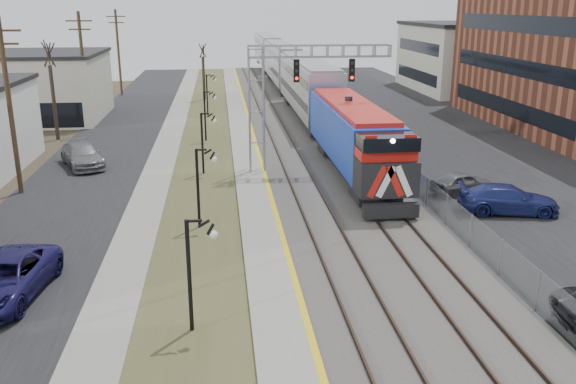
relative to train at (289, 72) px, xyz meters
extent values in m
cube|color=black|center=(-17.00, -26.93, -2.90)|extent=(7.00, 120.00, 0.04)
cube|color=gray|center=(-12.50, -26.93, -2.88)|extent=(2.00, 120.00, 0.08)
cube|color=#444A27|center=(-9.50, -26.93, -2.89)|extent=(4.00, 120.00, 0.06)
cube|color=gray|center=(-6.50, -26.93, -2.80)|extent=(2.00, 120.00, 0.24)
cube|color=#595651|center=(-1.50, -26.93, -2.82)|extent=(8.00, 120.00, 0.20)
cube|color=black|center=(10.50, -26.93, -2.90)|extent=(16.00, 120.00, 0.04)
cube|color=gold|center=(-5.62, -26.93, -2.67)|extent=(0.24, 120.00, 0.01)
cube|color=#2D2119|center=(-4.25, -26.93, -2.64)|extent=(0.08, 120.00, 0.15)
cube|color=#2D2119|center=(-2.75, -26.93, -2.64)|extent=(0.08, 120.00, 0.15)
cube|color=#2D2119|center=(-0.75, -26.93, -2.64)|extent=(0.08, 120.00, 0.15)
cube|color=#2D2119|center=(0.75, -26.93, -2.64)|extent=(0.08, 120.00, 0.15)
cube|color=#1639B4|center=(0.00, -35.72, -0.44)|extent=(3.00, 17.00, 4.25)
cube|color=black|center=(0.00, -44.42, -2.22)|extent=(2.80, 0.50, 0.70)
cube|color=#A8ABB3|center=(0.00, -15.42, 0.09)|extent=(3.00, 22.00, 5.33)
cube|color=#A8ABB3|center=(0.00, 7.38, 0.09)|extent=(3.00, 22.00, 5.33)
cube|color=#A8ABB3|center=(0.00, 30.18, 0.09)|extent=(3.00, 22.00, 5.33)
cube|color=gray|center=(-6.00, -33.93, 1.08)|extent=(1.00, 1.00, 8.00)
cube|color=gray|center=(-2.00, -33.93, 4.83)|extent=(9.00, 0.80, 0.80)
cube|color=black|center=(-3.50, -34.38, 3.68)|extent=(0.35, 0.25, 1.40)
cube|color=black|center=(0.00, -34.38, 3.68)|extent=(0.35, 0.25, 1.40)
cylinder|color=black|center=(-9.50, -53.93, -0.92)|extent=(0.14, 0.14, 4.00)
cylinder|color=black|center=(-9.50, -43.93, -0.92)|extent=(0.14, 0.14, 4.00)
cylinder|color=black|center=(-9.50, -33.93, -0.92)|extent=(0.14, 0.14, 4.00)
cylinder|color=black|center=(-9.50, -23.93, -0.92)|extent=(0.14, 0.14, 4.00)
cylinder|color=black|center=(-9.50, -11.93, -0.92)|extent=(0.14, 0.14, 4.00)
cylinder|color=#4C3823|center=(-20.00, -36.93, 2.08)|extent=(0.28, 0.28, 10.00)
cylinder|color=#4C3823|center=(-20.00, -16.93, 2.08)|extent=(0.28, 0.28, 10.00)
cylinder|color=#4C3823|center=(-20.00, 3.07, 2.08)|extent=(0.28, 0.28, 10.00)
cube|color=gray|center=(2.70, -26.93, -2.12)|extent=(0.04, 120.00, 1.60)
cube|color=#B7B3A0|center=(-26.50, -11.93, 0.08)|extent=(14.00, 12.00, 6.00)
cube|color=#B7B3A0|center=(24.50, 3.07, 1.08)|extent=(16.00, 18.00, 8.00)
cylinder|color=#382D23|center=(-21.50, -21.93, 0.06)|extent=(0.30, 0.30, 5.95)
cylinder|color=#382D23|center=(-10.00, -1.93, -0.47)|extent=(0.30, 0.30, 4.90)
imported|color=navy|center=(6.56, -43.54, -2.17)|extent=(5.44, 3.06, 1.49)
imported|color=slate|center=(5.48, -39.87, -2.28)|extent=(4.04, 2.65, 1.28)
imported|color=#0E4717|center=(5.27, -22.12, -2.25)|extent=(4.18, 1.89, 1.33)
imported|color=#1A1650|center=(-16.48, -50.71, -2.14)|extent=(3.28, 5.89, 1.56)
imported|color=slate|center=(-17.67, -31.11, -2.15)|extent=(4.06, 5.68, 1.53)
camera|label=1|loc=(-8.33, -72.42, 7.64)|focal=38.00mm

